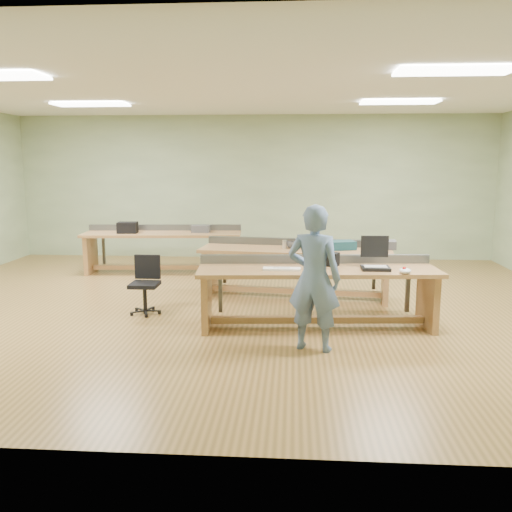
% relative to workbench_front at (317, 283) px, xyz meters
% --- Properties ---
extents(floor, '(10.00, 10.00, 0.00)m').
position_rel_workbench_front_xyz_m(floor, '(-1.16, 0.89, -0.56)').
color(floor, olive).
rests_on(floor, ground).
extents(ceiling, '(10.00, 10.00, 0.00)m').
position_rel_workbench_front_xyz_m(ceiling, '(-1.16, 0.89, 2.44)').
color(ceiling, silver).
rests_on(ceiling, wall_back).
extents(wall_back, '(10.00, 0.04, 3.00)m').
position_rel_workbench_front_xyz_m(wall_back, '(-1.16, 4.89, 0.94)').
color(wall_back, '#9FB488').
rests_on(wall_back, floor).
extents(wall_front, '(10.00, 0.04, 3.00)m').
position_rel_workbench_front_xyz_m(wall_front, '(-1.16, -3.11, 0.94)').
color(wall_front, '#9FB488').
rests_on(wall_front, floor).
extents(fluor_panels, '(6.20, 3.50, 0.03)m').
position_rel_workbench_front_xyz_m(fluor_panels, '(-1.16, 0.89, 2.41)').
color(fluor_panels, white).
rests_on(fluor_panels, ceiling).
extents(workbench_front, '(3.00, 1.01, 0.86)m').
position_rel_workbench_front_xyz_m(workbench_front, '(0.00, 0.00, 0.00)').
color(workbench_front, '#B5844C').
rests_on(workbench_front, floor).
extents(workbench_mid, '(2.94, 1.09, 0.86)m').
position_rel_workbench_front_xyz_m(workbench_mid, '(-0.27, 1.50, -0.00)').
color(workbench_mid, '#B5844C').
rests_on(workbench_mid, floor).
extents(workbench_back, '(2.94, 0.98, 0.86)m').
position_rel_workbench_front_xyz_m(workbench_back, '(-2.72, 3.21, -0.00)').
color(workbench_back, '#B5844C').
rests_on(workbench_back, floor).
extents(person, '(0.67, 0.53, 1.60)m').
position_rel_workbench_front_xyz_m(person, '(-0.08, -0.85, 0.24)').
color(person, slate).
rests_on(person, floor).
extents(laptop_base, '(0.34, 0.28, 0.04)m').
position_rel_workbench_front_xyz_m(laptop_base, '(0.70, -0.07, 0.21)').
color(laptop_base, black).
rests_on(laptop_base, workbench_front).
extents(laptop_screen, '(0.34, 0.02, 0.27)m').
position_rel_workbench_front_xyz_m(laptop_screen, '(0.70, 0.07, 0.46)').
color(laptop_screen, black).
rests_on(laptop_screen, laptop_base).
extents(keyboard, '(0.46, 0.15, 0.03)m').
position_rel_workbench_front_xyz_m(keyboard, '(-0.44, -0.17, 0.20)').
color(keyboard, white).
rests_on(keyboard, workbench_front).
extents(trackball_mouse, '(0.18, 0.20, 0.07)m').
position_rel_workbench_front_xyz_m(trackball_mouse, '(1.01, -0.28, 0.23)').
color(trackball_mouse, white).
rests_on(trackball_mouse, workbench_front).
extents(camera_bag, '(0.29, 0.24, 0.17)m').
position_rel_workbench_front_xyz_m(camera_bag, '(0.14, 0.16, 0.28)').
color(camera_bag, black).
rests_on(camera_bag, workbench_front).
extents(task_chair, '(0.43, 0.43, 0.78)m').
position_rel_workbench_front_xyz_m(task_chair, '(-2.30, 0.45, -0.27)').
color(task_chair, black).
rests_on(task_chair, floor).
extents(parts_bin_teal, '(0.41, 0.35, 0.12)m').
position_rel_workbench_front_xyz_m(parts_bin_teal, '(0.43, 1.47, 0.25)').
color(parts_bin_teal, '#153B44').
rests_on(parts_bin_teal, workbench_mid).
extents(parts_bin_grey, '(0.48, 0.33, 0.12)m').
position_rel_workbench_front_xyz_m(parts_bin_grey, '(1.01, 1.59, 0.25)').
color(parts_bin_grey, '#3E3D40').
rests_on(parts_bin_grey, workbench_mid).
extents(mug, '(0.16, 0.16, 0.10)m').
position_rel_workbench_front_xyz_m(mug, '(-0.34, 1.50, 0.24)').
color(mug, '#3E3D40').
rests_on(mug, workbench_mid).
extents(drinks_can, '(0.09, 0.09, 0.12)m').
position_rel_workbench_front_xyz_m(drinks_can, '(-0.43, 1.50, 0.25)').
color(drinks_can, silver).
rests_on(drinks_can, workbench_mid).
extents(storage_box_back, '(0.37, 0.28, 0.20)m').
position_rel_workbench_front_xyz_m(storage_box_back, '(-3.34, 3.06, 0.29)').
color(storage_box_back, black).
rests_on(storage_box_back, workbench_back).
extents(tray_back, '(0.33, 0.24, 0.13)m').
position_rel_workbench_front_xyz_m(tray_back, '(-2.02, 3.28, 0.26)').
color(tray_back, '#3E3D40').
rests_on(tray_back, workbench_back).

